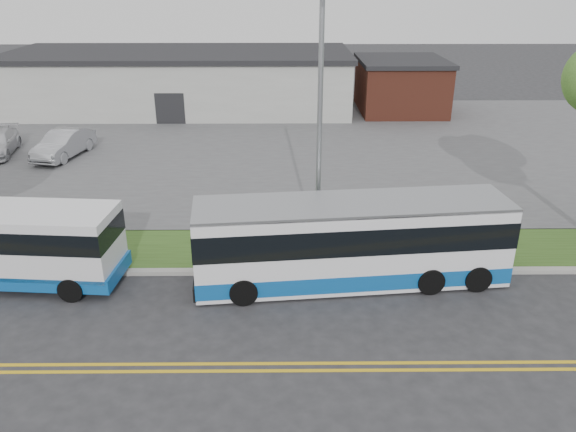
{
  "coord_description": "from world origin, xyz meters",
  "views": [
    {
      "loc": [
        1.75,
        -16.12,
        9.67
      ],
      "look_at": [
        1.91,
        2.46,
        1.6
      ],
      "focal_mm": 35.0,
      "sensor_mm": 36.0,
      "label": 1
    }
  ],
  "objects_px": {
    "pedestrian": "(38,237)",
    "streetlight_near": "(320,115)",
    "parked_car_a": "(64,144)",
    "transit_bus": "(351,242)",
    "shuttle_bus": "(31,245)"
  },
  "relations": [
    {
      "from": "transit_bus",
      "to": "streetlight_near",
      "type": "bearing_deg",
      "value": 109.18
    },
    {
      "from": "streetlight_near",
      "to": "parked_car_a",
      "type": "height_order",
      "value": "streetlight_near"
    },
    {
      "from": "shuttle_bus",
      "to": "pedestrian",
      "type": "distance_m",
      "value": 1.45
    },
    {
      "from": "streetlight_near",
      "to": "pedestrian",
      "type": "relative_size",
      "value": 4.99
    },
    {
      "from": "parked_car_a",
      "to": "pedestrian",
      "type": "bearing_deg",
      "value": -62.19
    },
    {
      "from": "transit_bus",
      "to": "parked_car_a",
      "type": "distance_m",
      "value": 20.14
    },
    {
      "from": "shuttle_bus",
      "to": "parked_car_a",
      "type": "xyz_separation_m",
      "value": [
        -4.01,
        13.92,
        -0.58
      ]
    },
    {
      "from": "transit_bus",
      "to": "pedestrian",
      "type": "distance_m",
      "value": 11.05
    },
    {
      "from": "streetlight_near",
      "to": "parked_car_a",
      "type": "xyz_separation_m",
      "value": [
        -13.6,
        11.74,
        -4.39
      ]
    },
    {
      "from": "streetlight_near",
      "to": "parked_car_a",
      "type": "distance_m",
      "value": 18.5
    },
    {
      "from": "transit_bus",
      "to": "parked_car_a",
      "type": "relative_size",
      "value": 2.34
    },
    {
      "from": "pedestrian",
      "to": "streetlight_near",
      "type": "bearing_deg",
      "value": 143.21
    },
    {
      "from": "pedestrian",
      "to": "parked_car_a",
      "type": "relative_size",
      "value": 0.42
    },
    {
      "from": "shuttle_bus",
      "to": "parked_car_a",
      "type": "relative_size",
      "value": 1.57
    },
    {
      "from": "transit_bus",
      "to": "parked_car_a",
      "type": "bearing_deg",
      "value": 130.64
    }
  ]
}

